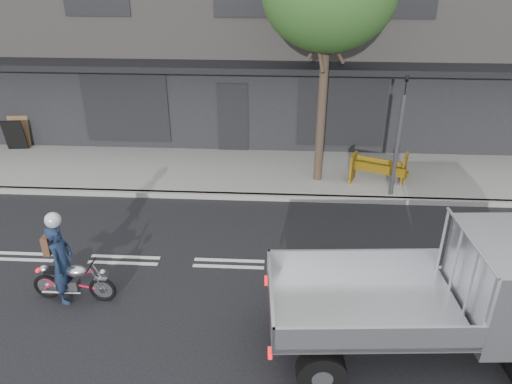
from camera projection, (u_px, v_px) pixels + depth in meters
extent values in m
plane|color=black|center=(229.00, 264.00, 11.26)|extent=(80.00, 80.00, 0.00)
cube|color=gray|center=(245.00, 172.00, 15.38)|extent=(32.00, 3.20, 0.15)
cube|color=gray|center=(240.00, 196.00, 13.97)|extent=(32.00, 0.20, 0.15)
cube|color=slate|center=(257.00, 9.00, 19.41)|extent=(26.00, 10.00, 8.00)
cylinder|color=#382B21|center=(321.00, 119.00, 13.94)|extent=(0.24, 0.24, 4.00)
cylinder|color=#2D2D30|center=(397.00, 149.00, 13.32)|extent=(0.12, 0.12, 3.00)
imported|color=black|center=(406.00, 85.00, 12.51)|extent=(0.08, 0.10, 0.50)
torus|color=black|center=(47.00, 286.00, 10.12)|extent=(0.56, 0.10, 0.56)
torus|color=black|center=(103.00, 289.00, 10.03)|extent=(0.56, 0.10, 0.56)
cube|color=#2D2D30|center=(72.00, 284.00, 10.03)|extent=(0.29, 0.21, 0.23)
ellipsoid|color=silver|center=(76.00, 271.00, 9.87)|extent=(0.46, 0.27, 0.23)
cube|color=black|center=(56.00, 271.00, 9.91)|extent=(0.45, 0.21, 0.07)
cylinder|color=black|center=(91.00, 265.00, 9.77)|extent=(0.05, 0.50, 0.03)
imported|color=#172540|center=(62.00, 264.00, 9.81)|extent=(0.43, 0.64, 1.72)
cylinder|color=black|center=(321.00, 372.00, 7.96)|extent=(0.83, 0.36, 0.81)
cylinder|color=black|center=(309.00, 298.00, 9.58)|extent=(0.83, 0.36, 0.81)
cylinder|color=black|center=(486.00, 297.00, 9.62)|extent=(0.83, 0.36, 0.81)
cube|color=#2D2D30|center=(413.00, 323.00, 8.70)|extent=(4.99, 1.41, 0.15)
cube|color=#BBBBC0|center=(363.00, 306.00, 8.51)|extent=(3.35, 2.31, 0.11)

